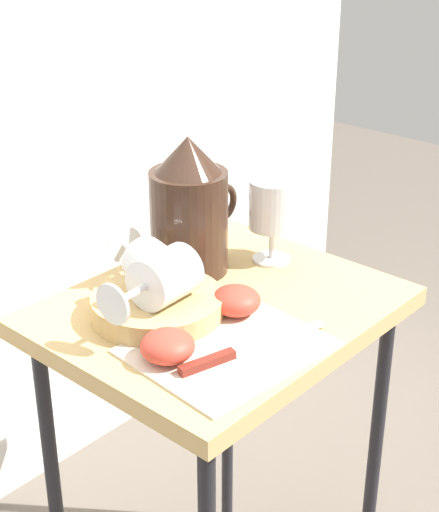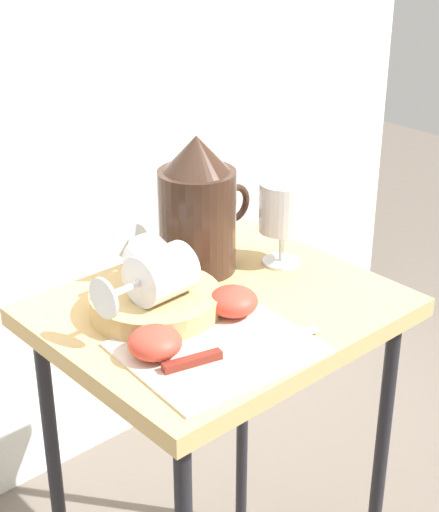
{
  "view_description": "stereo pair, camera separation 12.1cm",
  "coord_description": "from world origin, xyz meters",
  "px_view_note": "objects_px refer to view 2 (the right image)",
  "views": [
    {
      "loc": [
        -0.81,
        -0.73,
        1.3
      ],
      "look_at": [
        0.0,
        0.0,
        0.78
      ],
      "focal_mm": 56.88,
      "sensor_mm": 36.0,
      "label": 1
    },
    {
      "loc": [
        -0.73,
        -0.81,
        1.3
      ],
      "look_at": [
        0.0,
        0.0,
        0.78
      ],
      "focal_mm": 56.88,
      "sensor_mm": 36.0,
      "label": 2
    }
  ],
  "objects_px": {
    "table": "(220,349)",
    "wine_glass_upright": "(283,211)",
    "basket_tray": "(155,302)",
    "wine_glass_tipped_far": "(159,275)",
    "apple_half_right": "(233,301)",
    "pitcher": "(198,217)",
    "apple_half_left": "(155,343)",
    "knife": "(220,354)",
    "wine_glass_tipped_near": "(154,264)"
  },
  "relations": [
    {
      "from": "table",
      "to": "wine_glass_upright",
      "type": "distance_m",
      "value": 0.25
    },
    {
      "from": "basket_tray",
      "to": "wine_glass_upright",
      "type": "distance_m",
      "value": 0.27
    },
    {
      "from": "wine_glass_tipped_far",
      "to": "apple_half_right",
      "type": "bearing_deg",
      "value": -36.26
    },
    {
      "from": "basket_tray",
      "to": "pitcher",
      "type": "relative_size",
      "value": 0.86
    },
    {
      "from": "basket_tray",
      "to": "wine_glass_upright",
      "type": "height_order",
      "value": "wine_glass_upright"
    },
    {
      "from": "pitcher",
      "to": "apple_half_left",
      "type": "height_order",
      "value": "pitcher"
    },
    {
      "from": "pitcher",
      "to": "knife",
      "type": "bearing_deg",
      "value": -124.63
    },
    {
      "from": "wine_glass_tipped_far",
      "to": "basket_tray",
      "type": "bearing_deg",
      "value": 70.98
    },
    {
      "from": "basket_tray",
      "to": "apple_half_left",
      "type": "xyz_separation_m",
      "value": [
        -0.08,
        -0.1,
        0.01
      ]
    },
    {
      "from": "wine_glass_upright",
      "to": "apple_half_left",
      "type": "bearing_deg",
      "value": -164.87
    },
    {
      "from": "wine_glass_upright",
      "to": "apple_half_left",
      "type": "height_order",
      "value": "wine_glass_upright"
    },
    {
      "from": "table",
      "to": "wine_glass_upright",
      "type": "bearing_deg",
      "value": 11.51
    },
    {
      "from": "pitcher",
      "to": "wine_glass_tipped_near",
      "type": "height_order",
      "value": "pitcher"
    },
    {
      "from": "basket_tray",
      "to": "wine_glass_upright",
      "type": "bearing_deg",
      "value": -1.67
    },
    {
      "from": "apple_half_right",
      "to": "apple_half_left",
      "type": "bearing_deg",
      "value": -174.64
    },
    {
      "from": "apple_half_right",
      "to": "knife",
      "type": "relative_size",
      "value": 0.31
    },
    {
      "from": "basket_tray",
      "to": "pitcher",
      "type": "xyz_separation_m",
      "value": [
        0.15,
        0.07,
        0.08
      ]
    },
    {
      "from": "basket_tray",
      "to": "wine_glass_tipped_far",
      "type": "bearing_deg",
      "value": -109.02
    },
    {
      "from": "basket_tray",
      "to": "wine_glass_tipped_near",
      "type": "height_order",
      "value": "wine_glass_tipped_near"
    },
    {
      "from": "apple_half_left",
      "to": "knife",
      "type": "relative_size",
      "value": 0.31
    },
    {
      "from": "table",
      "to": "apple_half_left",
      "type": "relative_size",
      "value": 9.46
    },
    {
      "from": "wine_glass_tipped_far",
      "to": "wine_glass_tipped_near",
      "type": "bearing_deg",
      "value": 62.74
    },
    {
      "from": "basket_tray",
      "to": "apple_half_left",
      "type": "relative_size",
      "value": 2.65
    },
    {
      "from": "wine_glass_tipped_near",
      "to": "apple_half_left",
      "type": "bearing_deg",
      "value": -128.01
    },
    {
      "from": "knife",
      "to": "apple_half_left",
      "type": "bearing_deg",
      "value": 135.54
    },
    {
      "from": "wine_glass_tipped_near",
      "to": "apple_half_left",
      "type": "xyz_separation_m",
      "value": [
        -0.09,
        -0.11,
        -0.05
      ]
    },
    {
      "from": "basket_tray",
      "to": "pitcher",
      "type": "height_order",
      "value": "pitcher"
    },
    {
      "from": "table",
      "to": "wine_glass_upright",
      "type": "height_order",
      "value": "wine_glass_upright"
    },
    {
      "from": "apple_half_left",
      "to": "apple_half_right",
      "type": "xyz_separation_m",
      "value": [
        0.16,
        0.01,
        0.0
      ]
    },
    {
      "from": "wine_glass_upright",
      "to": "knife",
      "type": "distance_m",
      "value": 0.33
    },
    {
      "from": "table",
      "to": "apple_half_left",
      "type": "xyz_separation_m",
      "value": [
        -0.17,
        -0.06,
        0.11
      ]
    },
    {
      "from": "wine_glass_tipped_far",
      "to": "knife",
      "type": "height_order",
      "value": "wine_glass_tipped_far"
    },
    {
      "from": "apple_half_right",
      "to": "knife",
      "type": "xyz_separation_m",
      "value": [
        -0.09,
        -0.08,
        -0.02
      ]
    },
    {
      "from": "apple_half_left",
      "to": "apple_half_right",
      "type": "bearing_deg",
      "value": 5.36
    },
    {
      "from": "wine_glass_upright",
      "to": "apple_half_right",
      "type": "relative_size",
      "value": 1.94
    },
    {
      "from": "wine_glass_tipped_far",
      "to": "knife",
      "type": "distance_m",
      "value": 0.15
    },
    {
      "from": "wine_glass_tipped_near",
      "to": "apple_half_left",
      "type": "relative_size",
      "value": 2.11
    },
    {
      "from": "wine_glass_tipped_far",
      "to": "knife",
      "type": "bearing_deg",
      "value": -93.29
    },
    {
      "from": "apple_half_left",
      "to": "knife",
      "type": "height_order",
      "value": "apple_half_left"
    },
    {
      "from": "basket_tray",
      "to": "wine_glass_tipped_near",
      "type": "distance_m",
      "value": 0.06
    },
    {
      "from": "wine_glass_tipped_far",
      "to": "knife",
      "type": "xyz_separation_m",
      "value": [
        -0.01,
        -0.14,
        -0.07
      ]
    },
    {
      "from": "basket_tray",
      "to": "apple_half_left",
      "type": "bearing_deg",
      "value": -128.08
    },
    {
      "from": "basket_tray",
      "to": "knife",
      "type": "height_order",
      "value": "basket_tray"
    },
    {
      "from": "pitcher",
      "to": "wine_glass_tipped_near",
      "type": "relative_size",
      "value": 1.46
    },
    {
      "from": "basket_tray",
      "to": "wine_glass_upright",
      "type": "relative_size",
      "value": 1.36
    },
    {
      "from": "wine_glass_tipped_near",
      "to": "apple_half_right",
      "type": "xyz_separation_m",
      "value": [
        0.07,
        -0.1,
        -0.05
      ]
    },
    {
      "from": "table",
      "to": "wine_glass_tipped_near",
      "type": "xyz_separation_m",
      "value": [
        -0.08,
        0.06,
        0.15
      ]
    },
    {
      "from": "wine_glass_tipped_near",
      "to": "knife",
      "type": "distance_m",
      "value": 0.19
    },
    {
      "from": "apple_half_left",
      "to": "pitcher",
      "type": "bearing_deg",
      "value": 37.5
    },
    {
      "from": "pitcher",
      "to": "knife",
      "type": "distance_m",
      "value": 0.3
    }
  ]
}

